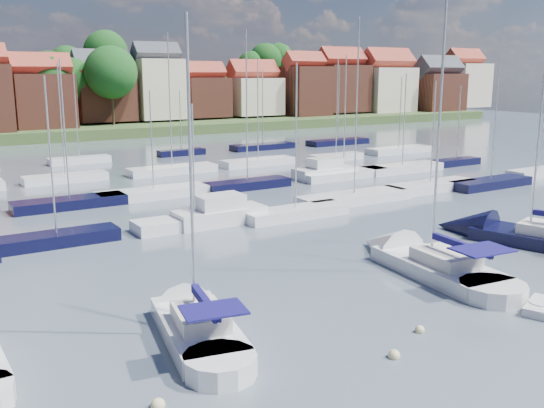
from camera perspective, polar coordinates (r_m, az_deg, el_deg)
ground at (r=65.87m, az=-8.73°, el=2.34°), size 260.00×260.00×0.00m
sailboat_left at (r=27.67m, az=-7.61°, el=-10.84°), size 4.86×11.10×14.66m
sailboat_centre at (r=36.72m, az=13.58°, el=-5.24°), size 4.69×13.11×17.36m
sailboat_navy at (r=44.24m, az=21.62°, el=-2.79°), size 7.11×13.35×17.83m
tender at (r=32.02m, az=23.99°, el=-8.86°), size 2.80×2.06×0.55m
buoy_a at (r=22.09m, az=-10.68°, el=-18.33°), size 0.51×0.51×0.51m
buoy_b at (r=25.47m, az=11.40°, el=-14.00°), size 0.49×0.49×0.49m
buoy_c at (r=27.97m, az=13.71°, el=-11.64°), size 0.42×0.42×0.42m
buoy_e at (r=39.59m, az=12.25°, el=-4.42°), size 0.49×0.49×0.49m
buoy_g at (r=32.90m, az=21.06°, el=-8.44°), size 0.55×0.55×0.55m
marina_field at (r=62.24m, az=-5.35°, el=2.26°), size 79.62×41.41×15.93m
far_shore_town at (r=155.04m, az=-21.86°, el=8.95°), size 212.46×90.00×22.27m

